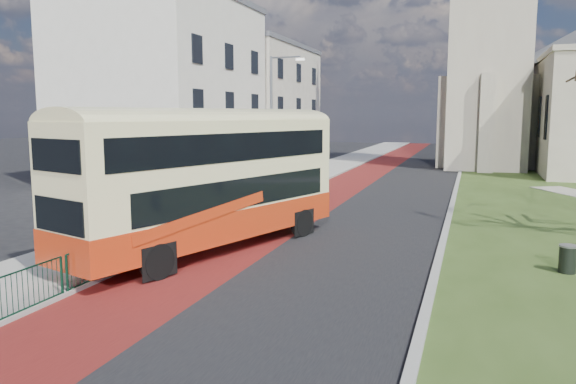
% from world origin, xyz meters
% --- Properties ---
extents(ground, '(160.00, 160.00, 0.00)m').
position_xyz_m(ground, '(0.00, 0.00, 0.00)').
color(ground, black).
rests_on(ground, ground).
extents(road_carriageway, '(9.00, 120.00, 0.01)m').
position_xyz_m(road_carriageway, '(1.50, 20.00, 0.01)').
color(road_carriageway, black).
rests_on(road_carriageway, ground).
extents(bus_lane, '(3.40, 120.00, 0.01)m').
position_xyz_m(bus_lane, '(-1.20, 20.00, 0.01)').
color(bus_lane, '#591414').
rests_on(bus_lane, ground).
extents(pavement_west, '(4.00, 120.00, 0.12)m').
position_xyz_m(pavement_west, '(-5.00, 20.00, 0.06)').
color(pavement_west, gray).
rests_on(pavement_west, ground).
extents(kerb_west, '(0.25, 120.00, 0.13)m').
position_xyz_m(kerb_west, '(-3.00, 20.00, 0.07)').
color(kerb_west, '#999993').
rests_on(kerb_west, ground).
extents(kerb_east, '(0.25, 80.00, 0.13)m').
position_xyz_m(kerb_east, '(6.10, 22.00, 0.07)').
color(kerb_east, '#999993').
rests_on(kerb_east, ground).
extents(pedestrian_railing, '(0.07, 24.00, 1.12)m').
position_xyz_m(pedestrian_railing, '(-2.95, 4.00, 0.55)').
color(pedestrian_railing, '#0B3422').
rests_on(pedestrian_railing, ground).
extents(gothic_church, '(16.38, 18.00, 40.00)m').
position_xyz_m(gothic_church, '(12.56, 38.00, 13.13)').
color(gothic_church, gray).
rests_on(gothic_church, ground).
extents(street_block_near, '(10.30, 14.30, 13.00)m').
position_xyz_m(street_block_near, '(-14.00, 22.00, 6.51)').
color(street_block_near, silver).
rests_on(street_block_near, ground).
extents(street_block_far, '(10.30, 16.30, 11.50)m').
position_xyz_m(street_block_far, '(-14.00, 38.00, 5.76)').
color(street_block_far, '#BBB19E').
rests_on(street_block_far, ground).
extents(streetlamp, '(2.13, 0.18, 8.00)m').
position_xyz_m(streetlamp, '(-4.35, 18.00, 4.59)').
color(streetlamp, gray).
rests_on(streetlamp, pavement_west).
extents(bus, '(6.03, 11.54, 4.72)m').
position_xyz_m(bus, '(-1.54, 3.62, 2.69)').
color(bus, '#B22D10').
rests_on(bus, ground).
extents(litter_bin, '(0.66, 0.66, 0.85)m').
position_xyz_m(litter_bin, '(9.82, 4.34, 0.47)').
color(litter_bin, black).
rests_on(litter_bin, grass_green).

